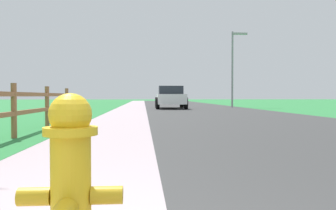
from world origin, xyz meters
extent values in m
plane|color=#2E813F|center=(0.00, 25.00, 0.00)|extent=(120.00, 120.00, 0.00)
cube|color=#393939|center=(3.50, 27.00, 0.00)|extent=(7.00, 66.00, 0.01)
cube|color=#B5A1A8|center=(-3.00, 27.00, 0.00)|extent=(6.00, 66.00, 0.01)
cube|color=#2E813F|center=(-4.50, 27.00, 0.01)|extent=(5.00, 66.00, 0.00)
cylinder|color=yellow|center=(-0.48, 0.75, 0.35)|extent=(0.17, 0.17, 0.70)
cylinder|color=yellow|center=(-0.48, 0.75, 0.68)|extent=(0.23, 0.23, 0.03)
sphere|color=yellow|center=(-0.48, 0.75, 0.75)|extent=(0.18, 0.18, 0.18)
cube|color=gold|center=(-0.48, 0.75, 0.81)|extent=(0.04, 0.04, 0.04)
cylinder|color=gold|center=(-0.63, 0.75, 0.40)|extent=(0.14, 0.08, 0.08)
cylinder|color=gold|center=(-0.33, 0.75, 0.40)|extent=(0.14, 0.08, 0.08)
cylinder|color=#8F5D3A|center=(-2.70, 6.28, 0.54)|extent=(0.11, 0.11, 1.09)
cylinder|color=#8F5D3A|center=(-2.70, 8.66, 0.54)|extent=(0.11, 0.11, 1.09)
cylinder|color=#8F5D3A|center=(-2.70, 11.04, 0.54)|extent=(0.11, 0.11, 1.09)
cube|color=white|center=(1.64, 22.61, 0.63)|extent=(1.85, 4.67, 0.63)
cube|color=#1E232B|center=(1.64, 22.63, 1.22)|extent=(1.59, 2.07, 0.54)
cylinder|color=black|center=(0.78, 24.06, 0.37)|extent=(0.23, 0.75, 0.75)
cylinder|color=black|center=(2.55, 24.03, 0.37)|extent=(0.23, 0.75, 0.75)
cylinder|color=black|center=(0.73, 21.18, 0.37)|extent=(0.23, 0.75, 0.75)
cylinder|color=black|center=(2.50, 21.15, 0.37)|extent=(0.23, 0.75, 0.75)
cylinder|color=gray|center=(6.38, 24.75, 2.78)|extent=(0.14, 0.14, 5.57)
cube|color=#999999|center=(6.93, 24.75, 5.42)|extent=(1.10, 0.20, 0.14)
camera|label=1|loc=(-0.17, -0.77, 0.83)|focal=37.57mm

